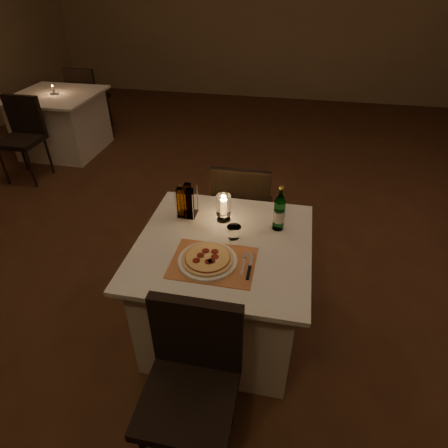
% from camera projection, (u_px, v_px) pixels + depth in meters
% --- Properties ---
extents(floor, '(8.00, 10.00, 0.02)m').
position_uv_depth(floor, '(221.00, 287.00, 2.92)').
color(floor, '#4E2C19').
rests_on(floor, ground).
extents(wall_back, '(8.00, 0.02, 3.00)m').
position_uv_depth(wall_back, '(282.00, 4.00, 6.06)').
color(wall_back, '#8E7853').
rests_on(wall_back, ground).
extents(main_table, '(1.00, 1.00, 0.74)m').
position_uv_depth(main_table, '(223.00, 289.00, 2.36)').
color(main_table, silver).
rests_on(main_table, ground).
extents(chair_near, '(0.42, 0.42, 0.90)m').
position_uv_depth(chair_near, '(192.00, 372.00, 1.69)').
color(chair_near, black).
rests_on(chair_near, ground).
extents(chair_far, '(0.42, 0.42, 0.90)m').
position_uv_depth(chair_far, '(242.00, 206.00, 2.83)').
color(chair_far, black).
rests_on(chair_far, ground).
extents(placemat, '(0.45, 0.34, 0.00)m').
position_uv_depth(placemat, '(213.00, 262.00, 2.01)').
color(placemat, '#BF7542').
rests_on(placemat, main_table).
extents(plate, '(0.32, 0.32, 0.01)m').
position_uv_depth(plate, '(208.00, 261.00, 2.01)').
color(plate, white).
rests_on(plate, placemat).
extents(pizza, '(0.28, 0.28, 0.02)m').
position_uv_depth(pizza, '(208.00, 258.00, 2.00)').
color(pizza, '#D8B77F').
rests_on(pizza, plate).
extents(fork, '(0.02, 0.18, 0.00)m').
position_uv_depth(fork, '(244.00, 262.00, 2.01)').
color(fork, silver).
rests_on(fork, placemat).
extents(knife, '(0.02, 0.22, 0.01)m').
position_uv_depth(knife, '(249.00, 270.00, 1.95)').
color(knife, black).
rests_on(knife, placemat).
extents(tumbler, '(0.08, 0.08, 0.08)m').
position_uv_depth(tumbler, '(234.00, 232.00, 2.17)').
color(tumbler, white).
rests_on(tumbler, main_table).
extents(water_bottle, '(0.07, 0.07, 0.29)m').
position_uv_depth(water_bottle, '(279.00, 212.00, 2.20)').
color(water_bottle, '#519761').
rests_on(water_bottle, main_table).
extents(hurricane_candle, '(0.09, 0.09, 0.17)m').
position_uv_depth(hurricane_candle, '(224.00, 206.00, 2.29)').
color(hurricane_candle, white).
rests_on(hurricane_candle, main_table).
extents(cruet_caddy, '(0.12, 0.12, 0.21)m').
position_uv_depth(cruet_caddy, '(186.00, 202.00, 2.33)').
color(cruet_caddy, white).
rests_on(cruet_caddy, main_table).
extents(neighbor_table_left, '(1.00, 1.00, 0.74)m').
position_uv_depth(neighbor_table_left, '(62.00, 123.00, 4.78)').
color(neighbor_table_left, silver).
rests_on(neighbor_table_left, ground).
extents(neighbor_chair_la, '(0.42, 0.42, 0.90)m').
position_uv_depth(neighbor_chair_la, '(23.00, 130.00, 4.10)').
color(neighbor_chair_la, black).
rests_on(neighbor_chair_la, ground).
extents(neighbor_chair_lb, '(0.42, 0.42, 0.90)m').
position_uv_depth(neighbor_chair_lb, '(86.00, 93.00, 5.25)').
color(neighbor_chair_lb, black).
rests_on(neighbor_chair_lb, ground).
extents(neighbor_candle_left, '(0.03, 0.03, 0.11)m').
position_uv_depth(neighbor_candle_left, '(53.00, 90.00, 4.54)').
color(neighbor_candle_left, white).
rests_on(neighbor_candle_left, neighbor_table_left).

